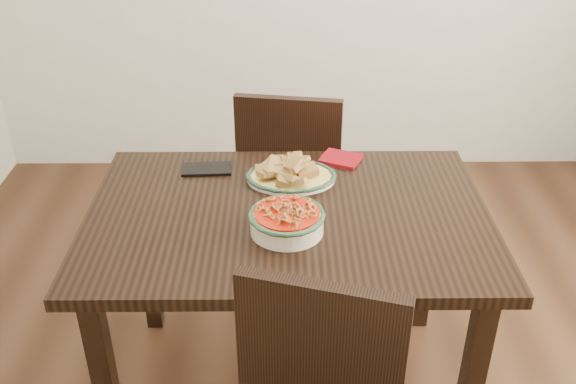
{
  "coord_description": "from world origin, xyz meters",
  "views": [
    {
      "loc": [
        -0.14,
        -1.69,
        1.81
      ],
      "look_at": [
        -0.12,
        0.01,
        0.81
      ],
      "focal_mm": 40.0,
      "sensor_mm": 36.0,
      "label": 1
    }
  ],
  "objects_px": {
    "dining_table": "(288,237)",
    "smartphone": "(207,169)",
    "noodle_bowl": "(287,219)",
    "chair_far": "(292,174)",
    "fish_plate": "(291,168)"
  },
  "relations": [
    {
      "from": "dining_table",
      "to": "smartphone",
      "type": "distance_m",
      "value": 0.4
    },
    {
      "from": "dining_table",
      "to": "noodle_bowl",
      "type": "relative_size",
      "value": 5.51
    },
    {
      "from": "dining_table",
      "to": "chair_far",
      "type": "xyz_separation_m",
      "value": [
        0.02,
        0.7,
        -0.16
      ]
    },
    {
      "from": "dining_table",
      "to": "smartphone",
      "type": "bearing_deg",
      "value": 135.63
    },
    {
      "from": "fish_plate",
      "to": "smartphone",
      "type": "distance_m",
      "value": 0.3
    },
    {
      "from": "dining_table",
      "to": "smartphone",
      "type": "relative_size",
      "value": 7.34
    },
    {
      "from": "dining_table",
      "to": "chair_far",
      "type": "relative_size",
      "value": 1.41
    },
    {
      "from": "chair_far",
      "to": "noodle_bowl",
      "type": "bearing_deg",
      "value": 97.1
    },
    {
      "from": "fish_plate",
      "to": "smartphone",
      "type": "bearing_deg",
      "value": 166.57
    },
    {
      "from": "fish_plate",
      "to": "noodle_bowl",
      "type": "height_order",
      "value": "fish_plate"
    },
    {
      "from": "dining_table",
      "to": "noodle_bowl",
      "type": "distance_m",
      "value": 0.17
    },
    {
      "from": "noodle_bowl",
      "to": "smartphone",
      "type": "height_order",
      "value": "noodle_bowl"
    },
    {
      "from": "fish_plate",
      "to": "noodle_bowl",
      "type": "relative_size",
      "value": 1.31
    },
    {
      "from": "chair_far",
      "to": "noodle_bowl",
      "type": "height_order",
      "value": "chair_far"
    },
    {
      "from": "chair_far",
      "to": "smartphone",
      "type": "distance_m",
      "value": 0.58
    }
  ]
}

